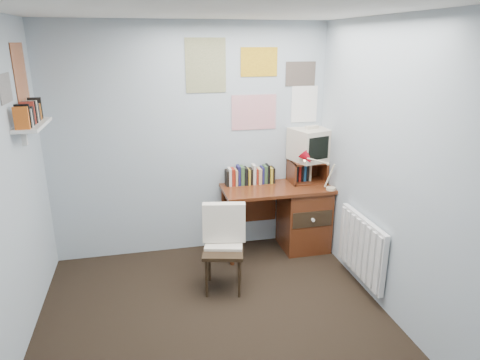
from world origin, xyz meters
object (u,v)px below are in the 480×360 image
object	(u,v)px
tv_riser	(307,171)
radiator	(362,247)
desk	(299,215)
desk_lamp	(332,173)
crt_tv	(311,143)
desk_chair	(223,251)
wall_shelf	(33,125)

from	to	relation	value
tv_riser	radiator	size ratio (longest dim) A/B	0.50
desk	radiator	bearing A→B (deg)	-72.76
desk_lamp	crt_tv	bearing A→B (deg)	93.48
desk	desk_chair	bearing A→B (deg)	-146.19
desk_chair	crt_tv	size ratio (longest dim) A/B	1.95
radiator	desk_chair	bearing A→B (deg)	168.82
crt_tv	desk_lamp	bearing A→B (deg)	-89.43
crt_tv	wall_shelf	xyz separation A→B (m)	(-2.73, -0.51, 0.42)
desk	tv_riser	distance (m)	0.51
desk_lamp	wall_shelf	distance (m)	2.92
crt_tv	wall_shelf	distance (m)	2.81
desk_chair	wall_shelf	world-z (taller)	wall_shelf
desk_lamp	crt_tv	world-z (taller)	crt_tv
desk_lamp	tv_riser	size ratio (longest dim) A/B	0.93
desk	wall_shelf	world-z (taller)	wall_shelf
radiator	wall_shelf	bearing A→B (deg)	169.11
desk_chair	desk_lamp	world-z (taller)	desk_lamp
desk_lamp	wall_shelf	size ratio (longest dim) A/B	0.60
tv_riser	crt_tv	xyz separation A→B (m)	(0.04, 0.02, 0.32)
desk_chair	desk_lamp	bearing A→B (deg)	33.70
desk_lamp	radiator	bearing A→B (deg)	-102.46
crt_tv	wall_shelf	bearing A→B (deg)	173.60
radiator	wall_shelf	xyz separation A→B (m)	(-2.86, 0.55, 1.20)
tv_riser	crt_tv	bearing A→B (deg)	27.00
wall_shelf	desk_lamp	bearing A→B (deg)	3.22
desk	radiator	world-z (taller)	desk
tv_riser	desk_chair	bearing A→B (deg)	-145.12
desk	tv_riser	bearing A→B (deg)	42.96
tv_riser	wall_shelf	xyz separation A→B (m)	(-2.69, -0.49, 0.74)
desk_chair	wall_shelf	bearing A→B (deg)	-176.56
tv_riser	wall_shelf	distance (m)	2.83
desk	tv_riser	world-z (taller)	tv_riser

